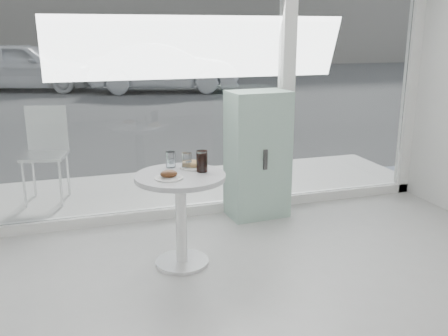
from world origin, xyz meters
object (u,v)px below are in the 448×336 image
object	(u,v)px
mint_cabinet	(258,155)
cola_glass	(202,162)
car_silver	(164,68)
plate_fritter	(169,175)
car_white	(24,66)
water_tumbler_a	(171,160)
water_tumbler_b	(187,162)
main_table	(181,201)
patio_chair	(46,148)
plate_donut	(194,165)

from	to	relation	value
mint_cabinet	cola_glass	xyz separation A→B (m)	(-0.82, -0.86, 0.21)
car_silver	plate_fritter	distance (m)	12.07
car_white	water_tumbler_a	bearing A→B (deg)	-153.73
plate_fritter	cola_glass	size ratio (longest dim) A/B	1.28
mint_cabinet	water_tumbler_b	xyz separation A→B (m)	(-0.91, -0.73, 0.18)
car_white	plate_fritter	size ratio (longest dim) A/B	20.41
mint_cabinet	car_white	world-z (taller)	car_white
plate_fritter	water_tumbler_a	size ratio (longest dim) A/B	1.69
car_silver	mint_cabinet	bearing A→B (deg)	-174.20
main_table	mint_cabinet	distance (m)	1.34
main_table	plate_fritter	distance (m)	0.28
car_silver	water_tumbler_a	size ratio (longest dim) A/B	34.13
water_tumbler_a	car_white	bearing A→B (deg)	98.26
car_silver	main_table	bearing A→B (deg)	-178.53
plate_fritter	water_tumbler_b	xyz separation A→B (m)	(0.20, 0.24, 0.03)
patio_chair	car_white	world-z (taller)	car_white
patio_chair	plate_fritter	world-z (taller)	patio_chair
car_white	cola_glass	distance (m)	13.64
patio_chair	water_tumbler_b	xyz separation A→B (m)	(1.15, -1.79, 0.20)
main_table	plate_donut	world-z (taller)	plate_donut
water_tumbler_a	water_tumbler_b	world-z (taller)	water_tumbler_b
plate_fritter	plate_donut	size ratio (longest dim) A/B	0.93
main_table	water_tumbler_b	bearing A→B (deg)	57.70
patio_chair	cola_glass	distance (m)	2.29
plate_donut	water_tumbler_a	distance (m)	0.20
main_table	patio_chair	bearing A→B (deg)	118.59
main_table	patio_chair	distance (m)	2.21
car_silver	water_tumbler_b	xyz separation A→B (m)	(-2.09, -11.61, 0.09)
mint_cabinet	cola_glass	bearing A→B (deg)	-137.06
car_silver	water_tumbler_a	bearing A→B (deg)	-178.85
plate_donut	water_tumbler_b	world-z (taller)	water_tumbler_b
car_white	car_silver	distance (m)	4.49
car_silver	plate_donut	size ratio (longest dim) A/B	18.74
water_tumbler_b	patio_chair	bearing A→B (deg)	122.69
car_silver	plate_fritter	bearing A→B (deg)	-178.93
cola_glass	water_tumbler_a	bearing A→B (deg)	134.95
mint_cabinet	plate_donut	distance (m)	1.12
plate_fritter	water_tumbler_a	world-z (taller)	water_tumbler_a
car_silver	water_tumbler_b	size ratio (longest dim) A/B	33.56
mint_cabinet	water_tumbler_a	distance (m)	1.23
patio_chair	water_tumbler_b	world-z (taller)	patio_chair
main_table	cola_glass	world-z (taller)	cola_glass
patio_chair	water_tumbler_a	distance (m)	2.00
mint_cabinet	water_tumbler_b	size ratio (longest dim) A/B	9.71
water_tumbler_b	car_white	bearing A→B (deg)	98.69
patio_chair	car_silver	world-z (taller)	car_silver
water_tumbler_a	main_table	bearing A→B (deg)	-84.23
patio_chair	car_silver	size ratio (longest dim) A/B	0.23
mint_cabinet	car_silver	size ratio (longest dim) A/B	0.29
car_white	car_silver	world-z (taller)	car_white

